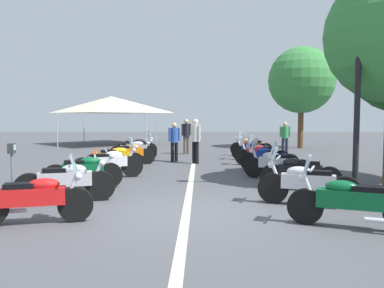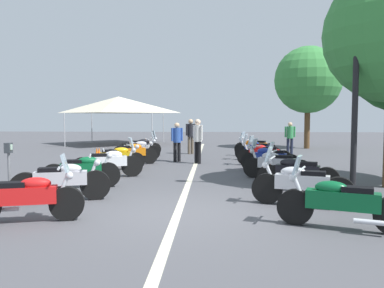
{
  "view_description": "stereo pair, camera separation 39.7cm",
  "coord_description": "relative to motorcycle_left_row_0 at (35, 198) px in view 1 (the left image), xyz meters",
  "views": [
    {
      "loc": [
        -7.46,
        -0.27,
        1.85
      ],
      "look_at": [
        5.07,
        0.0,
        0.97
      ],
      "focal_mm": 36.54,
      "sensor_mm": 36.0,
      "label": 1
    },
    {
      "loc": [
        -7.46,
        -0.67,
        1.85
      ],
      "look_at": [
        5.07,
        0.0,
        0.97
      ],
      "focal_mm": 36.54,
      "sensor_mm": 36.0,
      "label": 2
    }
  ],
  "objects": [
    {
      "name": "ground_plane",
      "position": [
        0.89,
        -2.57,
        -0.46
      ],
      "size": [
        80.0,
        80.0,
        0.0
      ],
      "primitive_type": "plane",
      "color": "#4C4C51"
    },
    {
      "name": "lane_centre_stripe",
      "position": [
        6.62,
        -2.57,
        -0.46
      ],
      "size": [
        26.59,
        0.16,
        0.01
      ],
      "primitive_type": "cube",
      "color": "beige",
      "rests_on": "ground_plane"
    },
    {
      "name": "motorcycle_left_row_0",
      "position": [
        0.0,
        0.0,
        0.0
      ],
      "size": [
        0.8,
        1.97,
        1.19
      ],
      "rotation": [
        0.0,
        0.0,
        -1.3
      ],
      "color": "black",
      "rests_on": "ground_plane"
    },
    {
      "name": "motorcycle_left_row_1",
      "position": [
        1.73,
        0.06,
        0.01
      ],
      "size": [
        0.85,
        2.08,
        1.01
      ],
      "rotation": [
        0.0,
        0.0,
        -1.28
      ],
      "color": "black",
      "rests_on": "ground_plane"
    },
    {
      "name": "motorcycle_left_row_2",
      "position": [
        3.3,
        0.15,
        0.0
      ],
      "size": [
        0.84,
        1.95,
        1.01
      ],
      "rotation": [
        0.0,
        0.0,
        -1.27
      ],
      "color": "black",
      "rests_on": "ground_plane"
    },
    {
      "name": "motorcycle_left_row_3",
      "position": [
        5.04,
        -0.09,
        0.01
      ],
      "size": [
        1.04,
        2.02,
        1.22
      ],
      "rotation": [
        0.0,
        0.0,
        -1.16
      ],
      "color": "black",
      "rests_on": "ground_plane"
    },
    {
      "name": "motorcycle_left_row_4",
      "position": [
        6.66,
        0.07,
        -0.01
      ],
      "size": [
        0.88,
        1.91,
        0.98
      ],
      "rotation": [
        0.0,
        0.0,
        -1.24
      ],
      "color": "black",
      "rests_on": "ground_plane"
    },
    {
      "name": "motorcycle_left_row_5",
      "position": [
        8.32,
        -0.08,
        -0.01
      ],
      "size": [
        1.02,
        2.02,
        0.99
      ],
      "rotation": [
        0.0,
        0.0,
        -1.18
      ],
      "color": "black",
      "rests_on": "ground_plane"
    },
    {
      "name": "motorcycle_left_row_6",
      "position": [
        10.02,
        0.0,
        0.0
      ],
      "size": [
        0.72,
        2.01,
        1.2
      ],
      "rotation": [
        0.0,
        0.0,
        -1.35
      ],
      "color": "black",
      "rests_on": "ground_plane"
    },
    {
      "name": "motorcycle_left_row_7",
      "position": [
        11.65,
        0.17,
        0.0
      ],
      "size": [
        0.87,
        1.96,
        1.2
      ],
      "rotation": [
        0.0,
        0.0,
        -1.26
      ],
      "color": "black",
      "rests_on": "ground_plane"
    },
    {
      "name": "motorcycle_right_row_0",
      "position": [
        -0.13,
        -5.33,
        0.0
      ],
      "size": [
        0.99,
        2.03,
        1.2
      ],
      "rotation": [
        0.0,
        0.0,
        1.21
      ],
      "color": "black",
      "rests_on": "ground_plane"
    },
    {
      "name": "motorcycle_right_row_1",
      "position": [
        1.53,
        -5.06,
        0.01
      ],
      "size": [
        0.9,
        2.03,
        1.21
      ],
      "rotation": [
        0.0,
        0.0,
        1.27
      ],
      "color": "black",
      "rests_on": "ground_plane"
    },
    {
      "name": "motorcycle_right_row_2",
      "position": [
        3.23,
        -5.33,
        0.01
      ],
      "size": [
        0.95,
        1.95,
        1.21
      ],
      "rotation": [
        0.0,
        0.0,
        1.22
      ],
      "color": "black",
      "rests_on": "ground_plane"
    },
    {
      "name": "motorcycle_right_row_3",
      "position": [
        5.01,
        -5.09,
        0.0
      ],
      "size": [
        1.02,
        1.91,
        1.2
      ],
      "rotation": [
        0.0,
        0.0,
        1.15
      ],
      "color": "black",
      "rests_on": "ground_plane"
    },
    {
      "name": "motorcycle_right_row_4",
      "position": [
        6.56,
        -5.13,
        0.01
      ],
      "size": [
        1.01,
        1.9,
        1.2
      ],
      "rotation": [
        0.0,
        0.0,
        1.16
      ],
      "color": "black",
      "rests_on": "ground_plane"
    },
    {
      "name": "motorcycle_right_row_5",
      "position": [
        8.19,
        -5.14,
        0.0
      ],
      "size": [
        0.91,
        2.01,
        1.2
      ],
      "rotation": [
        0.0,
        0.0,
        1.27
      ],
      "color": "black",
      "rests_on": "ground_plane"
    },
    {
      "name": "motorcycle_right_row_6",
      "position": [
        9.96,
        -5.11,
        0.0
      ],
      "size": [
        1.04,
        1.9,
        1.2
      ],
      "rotation": [
        0.0,
        0.0,
        1.13
      ],
      "color": "black",
      "rests_on": "ground_plane"
    },
    {
      "name": "motorcycle_right_row_7",
      "position": [
        11.69,
        -5.2,
        -0.0
      ],
      "size": [
        1.0,
        1.92,
        1.0
      ],
      "rotation": [
        0.0,
        0.0,
        1.17
      ],
      "color": "black",
      "rests_on": "ground_plane"
    },
    {
      "name": "street_lamp_twin_globe",
      "position": [
        2.95,
        -6.62,
        3.22
      ],
      "size": [
        0.32,
        1.22,
        5.47
      ],
      "color": "black",
      "rests_on": "ground_plane"
    },
    {
      "name": "parking_meter",
      "position": [
        1.59,
        1.16,
        0.44
      ],
      "size": [
        0.19,
        0.14,
        1.29
      ],
      "rotation": [
        0.0,
        0.0,
        -1.47
      ],
      "color": "slate",
      "rests_on": "ground_plane"
    },
    {
      "name": "traffic_cone_0",
      "position": [
        9.01,
        1.38,
        -0.17
      ],
      "size": [
        0.36,
        0.36,
        0.61
      ],
      "color": "orange",
      "rests_on": "ground_plane"
    },
    {
      "name": "traffic_cone_1",
      "position": [
        8.93,
        1.45,
        -0.17
      ],
      "size": [
        0.36,
        0.36,
        0.61
      ],
      "color": "orange",
      "rests_on": "ground_plane"
    },
    {
      "name": "bystander_1",
      "position": [
        8.78,
        -2.64,
        0.58
      ],
      "size": [
        0.41,
        0.4,
        1.76
      ],
      "rotation": [
        0.0,
        0.0,
        2.34
      ],
      "color": "black",
      "rests_on": "ground_plane"
    },
    {
      "name": "bystander_2",
      "position": [
        12.92,
        -7.05,
        0.46
      ],
      "size": [
        0.32,
        0.53,
        1.58
      ],
      "rotation": [
        0.0,
        0.0,
        3.16
      ],
      "color": "#1E2338",
      "rests_on": "ground_plane"
    },
    {
      "name": "bystander_3",
      "position": [
        12.74,
        -2.14,
        0.56
      ],
      "size": [
        0.32,
        0.47,
        1.73
      ],
      "rotation": [
        0.0,
        0.0,
        3.67
      ],
      "color": "brown",
      "rests_on": "ground_plane"
    },
    {
      "name": "bystander_4",
      "position": [
        9.37,
        -1.77,
        0.48
      ],
      "size": [
        0.32,
        0.46,
        1.61
      ],
      "rotation": [
        0.0,
        0.0,
        3.7
      ],
      "color": "black",
      "rests_on": "ground_plane"
    },
    {
      "name": "roadside_tree_2",
      "position": [
        16.48,
        -8.72,
        3.51
      ],
      "size": [
        3.85,
        3.85,
        5.9
      ],
      "color": "brown",
      "rests_on": "ground_plane"
    },
    {
      "name": "event_tent",
      "position": [
        19.38,
        3.09,
        2.19
      ],
      "size": [
        5.97,
        5.97,
        3.2
      ],
      "color": "beige",
      "rests_on": "ground_plane"
    }
  ]
}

